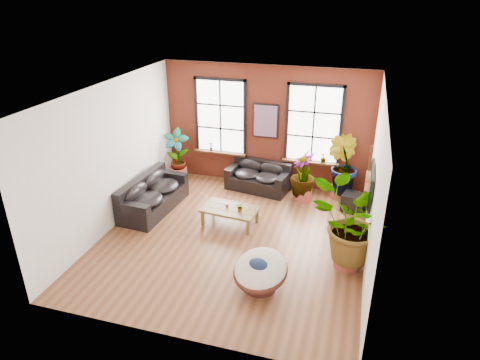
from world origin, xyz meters
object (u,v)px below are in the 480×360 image
object	(u,v)px
sofa_back	(259,177)
papasan_chair	(260,271)
coffee_table	(230,210)
sofa_left	(152,195)

from	to	relation	value
sofa_back	papasan_chair	world-z (taller)	sofa_back
coffee_table	papasan_chair	bearing A→B (deg)	-53.60
papasan_chair	sofa_back	bearing A→B (deg)	124.21
sofa_back	papasan_chair	xyz separation A→B (m)	(1.12, -4.39, 0.05)
sofa_left	sofa_back	bearing A→B (deg)	-46.44
sofa_back	coffee_table	distance (m)	2.17
papasan_chair	coffee_table	bearing A→B (deg)	140.55
sofa_back	sofa_left	distance (m)	3.13
sofa_back	papasan_chair	distance (m)	4.53
sofa_back	coffee_table	size ratio (longest dim) A/B	1.32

